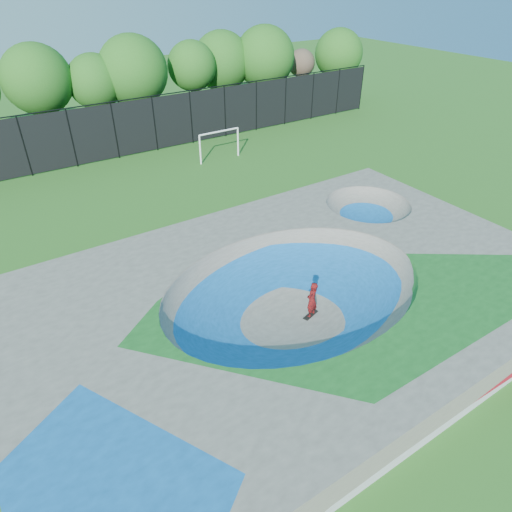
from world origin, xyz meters
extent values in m
plane|color=#245E1A|center=(0.00, 0.00, 0.00)|extent=(120.00, 120.00, 0.00)
cube|color=gray|center=(0.00, 0.00, 0.75)|extent=(22.00, 14.00, 1.50)
imported|color=#AA0E0D|center=(0.49, -0.52, 0.81)|extent=(0.69, 0.57, 1.62)
cube|color=black|center=(0.49, -0.52, 0.03)|extent=(0.81, 0.42, 0.05)
cylinder|color=white|center=(4.44, 16.64, 1.03)|extent=(0.12, 0.12, 2.06)
cylinder|color=white|center=(7.54, 16.64, 1.03)|extent=(0.12, 0.12, 2.06)
cylinder|color=white|center=(5.99, 16.64, 2.06)|extent=(3.09, 0.12, 0.12)
cylinder|color=black|center=(-6.00, 21.00, 2.00)|extent=(0.09, 0.09, 4.00)
cylinder|color=black|center=(-3.00, 21.00, 2.00)|extent=(0.09, 0.09, 4.00)
cylinder|color=black|center=(0.00, 21.00, 2.00)|extent=(0.09, 0.09, 4.00)
cylinder|color=black|center=(3.00, 21.00, 2.00)|extent=(0.09, 0.09, 4.00)
cylinder|color=black|center=(6.00, 21.00, 2.00)|extent=(0.09, 0.09, 4.00)
cylinder|color=black|center=(9.00, 21.00, 2.00)|extent=(0.09, 0.09, 4.00)
cylinder|color=black|center=(12.00, 21.00, 2.00)|extent=(0.09, 0.09, 4.00)
cylinder|color=black|center=(15.00, 21.00, 2.00)|extent=(0.09, 0.09, 4.00)
cylinder|color=black|center=(18.00, 21.00, 2.00)|extent=(0.09, 0.09, 4.00)
cylinder|color=black|center=(21.00, 21.00, 2.00)|extent=(0.09, 0.09, 4.00)
cylinder|color=black|center=(24.00, 21.00, 2.00)|extent=(0.09, 0.09, 4.00)
cube|color=black|center=(0.00, 21.00, 2.00)|extent=(48.00, 0.03, 3.80)
cylinder|color=black|center=(0.00, 21.00, 4.00)|extent=(48.00, 0.08, 0.08)
cylinder|color=#3F321F|center=(-3.46, 26.15, 1.56)|extent=(0.44, 0.44, 3.13)
sphere|color=#205E18|center=(-3.46, 26.15, 4.99)|extent=(4.97, 4.97, 4.97)
cylinder|color=#3F321F|center=(0.38, 25.49, 1.49)|extent=(0.44, 0.44, 2.99)
sphere|color=#205E18|center=(0.38, 25.49, 4.51)|extent=(4.06, 4.06, 4.06)
cylinder|color=#3F321F|center=(3.33, 25.11, 1.52)|extent=(0.44, 0.44, 3.04)
sphere|color=#205E18|center=(3.33, 25.11, 5.04)|extent=(5.32, 5.32, 5.32)
cylinder|color=#3F321F|center=(8.50, 25.42, 1.66)|extent=(0.44, 0.44, 3.32)
sphere|color=#205E18|center=(8.50, 25.42, 4.83)|extent=(4.02, 4.02, 4.02)
cylinder|color=#3F321F|center=(11.97, 26.49, 1.41)|extent=(0.44, 0.44, 2.82)
sphere|color=#205E18|center=(11.97, 26.49, 4.72)|extent=(5.08, 5.08, 5.08)
cylinder|color=#3F321F|center=(15.45, 24.88, 1.49)|extent=(0.44, 0.44, 2.98)
sphere|color=#205E18|center=(15.45, 24.88, 4.97)|extent=(5.31, 5.31, 5.31)
cylinder|color=#3F321F|center=(20.37, 25.78, 1.38)|extent=(0.44, 0.44, 2.76)
sphere|color=brown|center=(20.37, 25.78, 3.86)|extent=(2.60, 2.60, 2.60)
cylinder|color=#3F321F|center=(24.26, 24.86, 1.38)|extent=(0.44, 0.44, 2.76)
sphere|color=#205E18|center=(24.26, 24.86, 4.51)|extent=(4.66, 4.66, 4.66)
camera|label=1|loc=(-9.18, -11.20, 12.09)|focal=32.00mm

